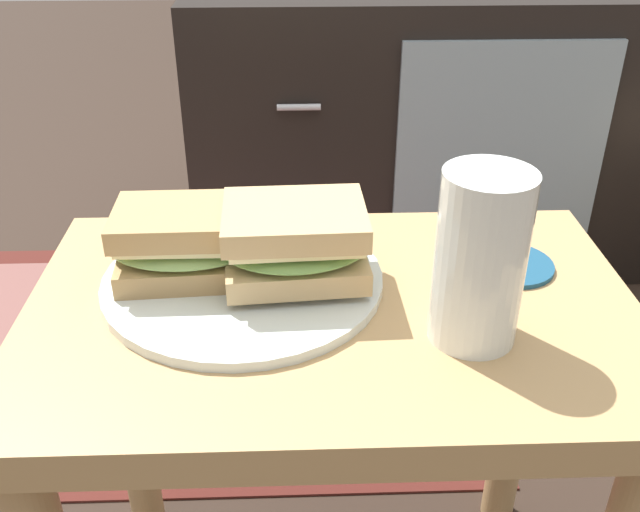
{
  "coord_description": "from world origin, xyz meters",
  "views": [
    {
      "loc": [
        -0.03,
        -0.54,
        0.82
      ],
      "look_at": [
        -0.01,
        0.0,
        0.51
      ],
      "focal_mm": 39.9,
      "sensor_mm": 36.0,
      "label": 1
    }
  ],
  "objects_px": {
    "tv_cabinet": "(419,124)",
    "coaster": "(510,265)",
    "plate": "(243,280)",
    "sandwich_front": "(188,242)",
    "beer_glass": "(479,263)",
    "sandwich_back": "(295,241)"
  },
  "relations": [
    {
      "from": "tv_cabinet",
      "to": "beer_glass",
      "type": "xyz_separation_m",
      "value": [
        -0.13,
        -1.0,
        0.24
      ]
    },
    {
      "from": "tv_cabinet",
      "to": "coaster",
      "type": "relative_size",
      "value": 11.32
    },
    {
      "from": "plate",
      "to": "sandwich_back",
      "type": "bearing_deg",
      "value": -8.7
    },
    {
      "from": "plate",
      "to": "sandwich_back",
      "type": "height_order",
      "value": "sandwich_back"
    },
    {
      "from": "sandwich_front",
      "to": "beer_glass",
      "type": "distance_m",
      "value": 0.27
    },
    {
      "from": "sandwich_front",
      "to": "coaster",
      "type": "xyz_separation_m",
      "value": [
        0.31,
        0.02,
        -0.04
      ]
    },
    {
      "from": "tv_cabinet",
      "to": "sandwich_back",
      "type": "height_order",
      "value": "tv_cabinet"
    },
    {
      "from": "sandwich_back",
      "to": "coaster",
      "type": "height_order",
      "value": "sandwich_back"
    },
    {
      "from": "plate",
      "to": "sandwich_front",
      "type": "xyz_separation_m",
      "value": [
        -0.05,
        0.01,
        0.04
      ]
    },
    {
      "from": "tv_cabinet",
      "to": "coaster",
      "type": "height_order",
      "value": "tv_cabinet"
    },
    {
      "from": "plate",
      "to": "sandwich_front",
      "type": "distance_m",
      "value": 0.06
    },
    {
      "from": "plate",
      "to": "sandwich_front",
      "type": "relative_size",
      "value": 1.79
    },
    {
      "from": "sandwich_front",
      "to": "tv_cabinet",
      "type": "bearing_deg",
      "value": 67.59
    },
    {
      "from": "plate",
      "to": "coaster",
      "type": "relative_size",
      "value": 3.11
    },
    {
      "from": "plate",
      "to": "beer_glass",
      "type": "distance_m",
      "value": 0.23
    },
    {
      "from": "beer_glass",
      "to": "coaster",
      "type": "bearing_deg",
      "value": 59.83
    },
    {
      "from": "plate",
      "to": "sandwich_back",
      "type": "xyz_separation_m",
      "value": [
        0.05,
        -0.01,
        0.04
      ]
    },
    {
      "from": "sandwich_back",
      "to": "coaster",
      "type": "bearing_deg",
      "value": 8.12
    },
    {
      "from": "sandwich_front",
      "to": "beer_glass",
      "type": "xyz_separation_m",
      "value": [
        0.25,
        -0.09,
        0.03
      ]
    },
    {
      "from": "sandwich_front",
      "to": "beer_glass",
      "type": "relative_size",
      "value": 0.98
    },
    {
      "from": "tv_cabinet",
      "to": "coaster",
      "type": "distance_m",
      "value": 0.91
    },
    {
      "from": "sandwich_front",
      "to": "coaster",
      "type": "height_order",
      "value": "sandwich_front"
    }
  ]
}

